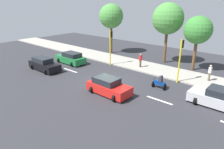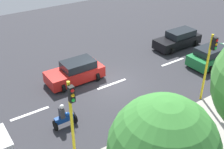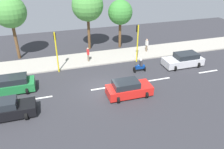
% 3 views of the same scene
% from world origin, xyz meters
% --- Properties ---
extents(ground_plane, '(40.00, 60.00, 0.10)m').
position_xyz_m(ground_plane, '(0.00, 0.00, -0.05)').
color(ground_plane, '#2D2D33').
extents(sidewalk, '(4.00, 60.00, 0.15)m').
position_xyz_m(sidewalk, '(7.00, 0.00, 0.07)').
color(sidewalk, '#9E998E').
rests_on(sidewalk, ground).
extents(lane_stripe_north, '(0.20, 2.40, 0.01)m').
position_xyz_m(lane_stripe_north, '(0.00, -6.00, 0.01)').
color(lane_stripe_north, white).
rests_on(lane_stripe_north, ground).
extents(lane_stripe_mid, '(0.20, 2.40, 0.01)m').
position_xyz_m(lane_stripe_mid, '(0.00, 0.00, 0.01)').
color(lane_stripe_mid, white).
rests_on(lane_stripe_mid, ground).
extents(lane_stripe_south, '(0.20, 2.40, 0.01)m').
position_xyz_m(lane_stripe_south, '(0.00, 6.00, 0.01)').
color(lane_stripe_south, white).
rests_on(lane_stripe_south, ground).
extents(lane_stripe_far_south, '(0.20, 2.40, 0.01)m').
position_xyz_m(lane_stripe_far_south, '(0.00, 12.00, 0.01)').
color(lane_stripe_far_south, white).
rests_on(lane_stripe_far_south, ground).
extents(car_red, '(2.22, 4.07, 1.52)m').
position_xyz_m(car_red, '(-1.86, -1.87, 0.71)').
color(car_red, red).
rests_on(car_red, ground).
extents(car_silver, '(2.33, 4.56, 1.52)m').
position_xyz_m(car_silver, '(2.15, -10.14, 0.71)').
color(car_silver, '#B7B7BC').
rests_on(car_silver, ground).
extents(car_green, '(2.26, 4.28, 1.52)m').
position_xyz_m(car_green, '(1.94, 8.31, 0.71)').
color(car_green, '#1E7238').
rests_on(car_green, ground).
extents(car_black, '(2.13, 4.49, 1.52)m').
position_xyz_m(car_black, '(-1.95, 8.49, 0.71)').
color(car_black, black).
rests_on(car_black, ground).
extents(motorcycle, '(0.60, 1.30, 1.53)m').
position_xyz_m(motorcycle, '(2.22, -4.74, 0.64)').
color(motorcycle, black).
rests_on(motorcycle, ground).
extents(pedestrian_near_signal, '(0.40, 0.24, 1.69)m').
position_xyz_m(pedestrian_near_signal, '(7.11, -7.77, 1.06)').
color(pedestrian_near_signal, '#72604C').
rests_on(pedestrian_near_signal, sidewalk).
extents(pedestrian_by_tree, '(0.40, 0.24, 1.69)m').
position_xyz_m(pedestrian_by_tree, '(6.31, 0.16, 1.06)').
color(pedestrian_by_tree, '#72604C').
rests_on(pedestrian_by_tree, sidewalk).
extents(traffic_light_corner, '(0.49, 0.24, 4.50)m').
position_xyz_m(traffic_light_corner, '(4.85, 3.78, 2.93)').
color(traffic_light_corner, yellow).
rests_on(traffic_light_corner, ground).
extents(traffic_light_midblock, '(0.49, 0.24, 4.50)m').
position_xyz_m(traffic_light_midblock, '(4.85, -5.42, 2.93)').
color(traffic_light_midblock, yellow).
rests_on(traffic_light_midblock, ground).
extents(street_tree_center, '(3.99, 3.99, 7.79)m').
position_xyz_m(street_tree_center, '(10.60, -0.88, 5.76)').
color(street_tree_center, brown).
rests_on(street_tree_center, ground).
extents(street_tree_south, '(3.68, 3.68, 7.55)m').
position_xyz_m(street_tree_south, '(9.96, 8.16, 5.68)').
color(street_tree_south, brown).
rests_on(street_tree_south, ground).
extents(street_tree_north, '(3.19, 3.19, 6.39)m').
position_xyz_m(street_tree_north, '(9.95, -5.03, 4.75)').
color(street_tree_north, brown).
rests_on(street_tree_north, ground).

